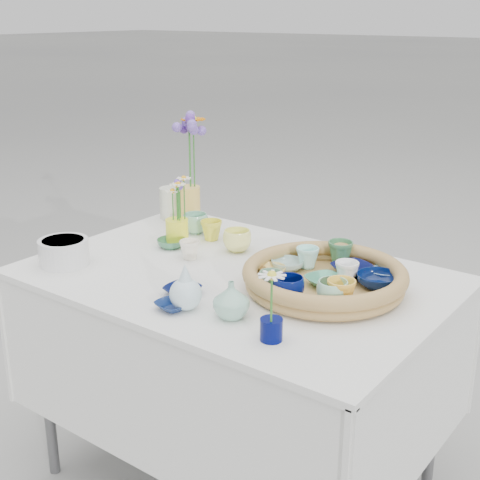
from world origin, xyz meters
The scene contains 32 objects.
wicker_tray centered at (0.28, 0.05, 0.80)m, with size 0.47×0.47×0.08m, color olive, non-canonical shape.
tray_ceramic_0 centered at (0.30, 0.17, 0.80)m, with size 0.12×0.12×0.03m, color #0B0E41.
tray_ceramic_1 centered at (0.41, 0.13, 0.80)m, with size 0.12×0.12×0.04m, color #051547.
tray_ceramic_2 centered at (0.38, -0.05, 0.82)m, with size 0.08×0.08×0.07m, color yellow.
tray_ceramic_3 centered at (0.28, 0.05, 0.80)m, with size 0.11×0.11×0.03m, color #449874.
tray_ceramic_4 centered at (0.19, -0.09, 0.81)m, with size 0.07×0.07×0.06m, color #5D8965.
tray_ceramic_5 centered at (0.13, 0.08, 0.80)m, with size 0.10×0.10×0.03m, color #94B5B0.
tray_ceramic_6 centered at (0.17, 0.14, 0.82)m, with size 0.07×0.07×0.07m, color #B0F8EB.
tray_ceramic_7 centered at (0.32, 0.10, 0.82)m, with size 0.07×0.07×0.06m, color white.
tray_ceramic_8 centered at (0.39, 0.22, 0.79)m, with size 0.08×0.08×0.02m, color #94CEFD.
tray_ceramic_9 centered at (0.26, -0.10, 0.82)m, with size 0.09×0.09×0.07m, color #040D4F.
tray_ceramic_10 centered at (0.11, 0.02, 0.80)m, with size 0.08×0.08×0.03m, color #F6D373.
tray_ceramic_11 centered at (0.36, -0.05, 0.82)m, with size 0.09×0.09×0.07m, color #9ADBBE.
tray_ceramic_12 centered at (0.23, 0.23, 0.82)m, with size 0.08×0.08×0.07m, color #3A7547.
loose_ceramic_0 centered at (-0.26, 0.21, 0.80)m, with size 0.08×0.08×0.07m, color yellow.
loose_ceramic_1 centered at (-0.12, 0.17, 0.80)m, with size 0.09×0.09×0.07m, color #FEFF81.
loose_ceramic_2 centered at (-0.32, 0.06, 0.78)m, with size 0.10×0.10×0.03m, color #3A7650.
loose_ceramic_3 centered at (-0.20, 0.02, 0.80)m, with size 0.07×0.07×0.06m, color white.
loose_ceramic_4 centered at (-0.03, -0.21, 0.78)m, with size 0.10×0.10×0.02m, color #071044.
loose_ceramic_5 centered at (-0.36, 0.23, 0.80)m, with size 0.09×0.09×0.07m, color #8BCBAB.
loose_ceramic_6 centered at (0.02, -0.30, 0.78)m, with size 0.09×0.09×0.02m, color #0F2151.
fluted_bowl centered at (-0.49, -0.26, 0.81)m, with size 0.16×0.16×0.08m, color silver, non-canonical shape.
bud_vase_paleblue centered at (0.04, -0.28, 0.83)m, with size 0.09×0.09×0.14m, color silver, non-canonical shape.
bud_vase_seafoam centered at (0.17, -0.25, 0.82)m, with size 0.10×0.10×0.10m, color #88BEA6.
bud_vase_cobalt centered at (0.33, -0.29, 0.79)m, with size 0.06×0.06×0.06m, color #000645.
single_daisy centered at (0.34, -0.31, 0.88)m, with size 0.08×0.08×0.14m, color white, non-canonical shape.
tall_vase_yellow centered at (-0.44, 0.30, 0.84)m, with size 0.08×0.08×0.15m, color #F1C154.
gerbera centered at (-0.43, 0.31, 1.04)m, with size 0.10×0.10×0.27m, color #D76F00, non-canonical shape.
hydrangea centered at (-0.44, 0.30, 1.03)m, with size 0.09×0.09×0.32m, color #582D98, non-canonical shape.
white_pitcher centered at (-0.55, 0.32, 0.82)m, with size 0.13×0.09×0.12m, color beige, non-canonical shape.
daisy_cup centered at (-0.34, 0.11, 0.81)m, with size 0.08×0.08×0.08m, color #FFFE2A.
daisy_posy centered at (-0.34, 0.12, 0.92)m, with size 0.08×0.08×0.15m, color white, non-canonical shape.
Camera 1 is at (1.15, -1.51, 1.53)m, focal length 50.00 mm.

